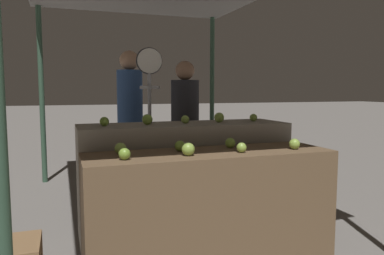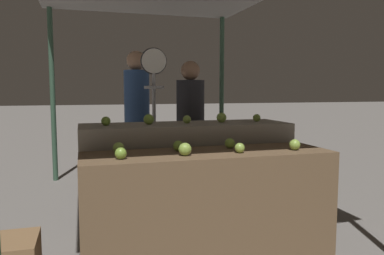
# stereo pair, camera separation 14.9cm
# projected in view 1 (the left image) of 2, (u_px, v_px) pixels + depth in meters

# --- Properties ---
(display_counter_front) EXTENTS (1.81, 0.55, 0.83)m
(display_counter_front) POSITION_uv_depth(u_px,v_px,m) (210.00, 208.00, 2.75)
(display_counter_front) COLOR brown
(display_counter_front) RESTS_ON ground_plane
(display_counter_back) EXTENTS (1.81, 0.55, 0.99)m
(display_counter_back) POSITION_uv_depth(u_px,v_px,m) (185.00, 179.00, 3.31)
(display_counter_back) COLOR gray
(display_counter_back) RESTS_ON ground_plane
(apple_front_0) EXTENTS (0.08, 0.08, 0.08)m
(apple_front_0) POSITION_uv_depth(u_px,v_px,m) (125.00, 154.00, 2.40)
(apple_front_0) COLOR #7AA338
(apple_front_0) RESTS_ON display_counter_front
(apple_front_1) EXTENTS (0.09, 0.09, 0.09)m
(apple_front_1) POSITION_uv_depth(u_px,v_px,m) (188.00, 149.00, 2.55)
(apple_front_1) COLOR #8EB247
(apple_front_1) RESTS_ON display_counter_front
(apple_front_2) EXTENTS (0.07, 0.07, 0.07)m
(apple_front_2) POSITION_uv_depth(u_px,v_px,m) (242.00, 148.00, 2.68)
(apple_front_2) COLOR #8EB247
(apple_front_2) RESTS_ON display_counter_front
(apple_front_3) EXTENTS (0.08, 0.08, 0.08)m
(apple_front_3) POSITION_uv_depth(u_px,v_px,m) (294.00, 144.00, 2.82)
(apple_front_3) COLOR #8EB247
(apple_front_3) RESTS_ON display_counter_front
(apple_front_4) EXTENTS (0.08, 0.08, 0.08)m
(apple_front_4) POSITION_uv_depth(u_px,v_px,m) (120.00, 149.00, 2.60)
(apple_front_4) COLOR #8EB247
(apple_front_4) RESTS_ON display_counter_front
(apple_front_5) EXTENTS (0.08, 0.08, 0.08)m
(apple_front_5) POSITION_uv_depth(u_px,v_px,m) (180.00, 146.00, 2.73)
(apple_front_5) COLOR #7AA338
(apple_front_5) RESTS_ON display_counter_front
(apple_front_6) EXTENTS (0.08, 0.08, 0.08)m
(apple_front_6) POSITION_uv_depth(u_px,v_px,m) (230.00, 143.00, 2.89)
(apple_front_6) COLOR #84AD3D
(apple_front_6) RESTS_ON display_counter_front
(apple_back_0) EXTENTS (0.08, 0.08, 0.08)m
(apple_back_0) POSITION_uv_depth(u_px,v_px,m) (104.00, 121.00, 3.02)
(apple_back_0) COLOR #7AA338
(apple_back_0) RESTS_ON display_counter_back
(apple_back_1) EXTENTS (0.09, 0.09, 0.09)m
(apple_back_1) POSITION_uv_depth(u_px,v_px,m) (147.00, 119.00, 3.15)
(apple_back_1) COLOR #84AD3D
(apple_back_1) RESTS_ON display_counter_back
(apple_back_2) EXTENTS (0.07, 0.07, 0.07)m
(apple_back_2) POSITION_uv_depth(u_px,v_px,m) (185.00, 119.00, 3.26)
(apple_back_2) COLOR #8EB247
(apple_back_2) RESTS_ON display_counter_back
(apple_back_3) EXTENTS (0.09, 0.09, 0.09)m
(apple_back_3) POSITION_uv_depth(u_px,v_px,m) (219.00, 117.00, 3.36)
(apple_back_3) COLOR #8EB247
(apple_back_3) RESTS_ON display_counter_back
(apple_back_4) EXTENTS (0.07, 0.07, 0.07)m
(apple_back_4) POSITION_uv_depth(u_px,v_px,m) (253.00, 118.00, 3.47)
(apple_back_4) COLOR #8EB247
(apple_back_4) RESTS_ON display_counter_back
(produce_scale) EXTENTS (0.26, 0.20, 1.70)m
(produce_scale) POSITION_uv_depth(u_px,v_px,m) (150.00, 95.00, 3.75)
(produce_scale) COLOR #99999E
(produce_scale) RESTS_ON ground_plane
(person_vendor_at_scale) EXTENTS (0.35, 0.35, 1.60)m
(person_vendor_at_scale) POSITION_uv_depth(u_px,v_px,m) (185.00, 122.00, 4.15)
(person_vendor_at_scale) COLOR #2D2D38
(person_vendor_at_scale) RESTS_ON ground_plane
(person_customer_left) EXTENTS (0.41, 0.41, 1.74)m
(person_customer_left) POSITION_uv_depth(u_px,v_px,m) (130.00, 111.00, 4.46)
(person_customer_left) COLOR #2D2D38
(person_customer_left) RESTS_ON ground_plane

